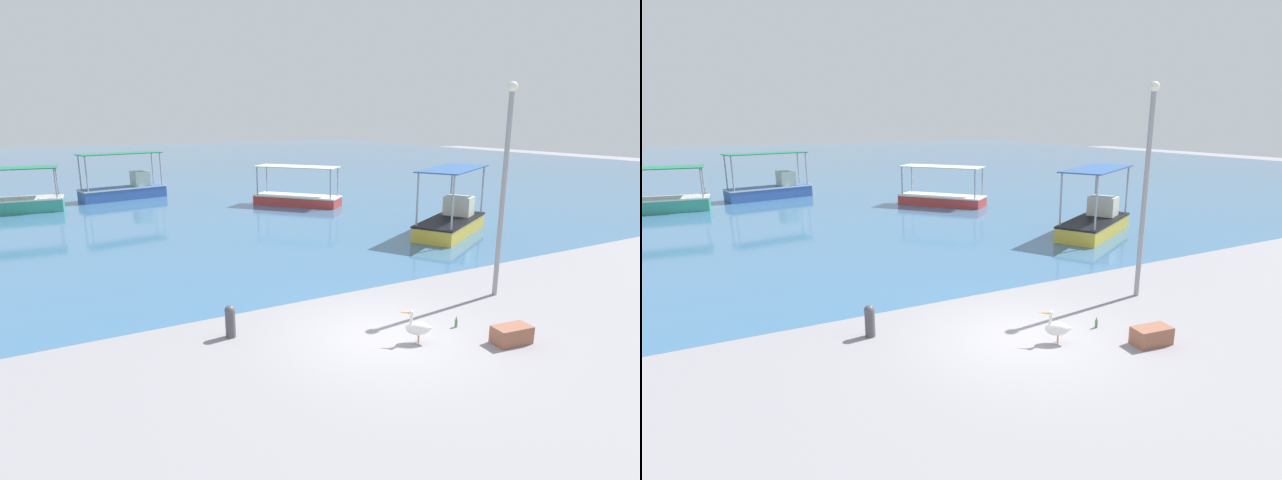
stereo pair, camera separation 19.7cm
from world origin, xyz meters
TOP-DOWN VIEW (x-y plane):
  - ground at (0.00, 0.00)m, footprint 120.00×120.00m
  - harbor_water at (0.00, 48.00)m, footprint 110.00×90.00m
  - fishing_boat_outer at (-9.00, 22.80)m, footprint 6.31×2.35m
  - fishing_boat_near_left at (-2.31, 24.79)m, footprint 5.37×2.68m
  - fishing_boat_center at (9.08, 7.43)m, footprint 5.14×3.92m
  - fishing_boat_near_right at (6.30, 17.43)m, footprint 4.57×4.89m
  - pelican at (0.55, -0.65)m, footprint 0.73×0.54m
  - lamp_post at (4.63, 0.79)m, footprint 0.28×0.28m
  - mooring_bollard at (-3.14, 1.70)m, footprint 0.25×0.25m
  - cargo_crate at (2.45, -1.71)m, footprint 0.95×0.57m
  - glass_bottle at (1.97, -0.42)m, footprint 0.07×0.07m

SIDE VIEW (x-z plane):
  - ground at x=0.00m, z-range 0.00..0.00m
  - harbor_water at x=0.00m, z-range 0.00..0.00m
  - glass_bottle at x=1.97m, z-range -0.03..0.24m
  - cargo_crate at x=2.45m, z-range 0.00..0.41m
  - pelican at x=0.55m, z-range -0.02..0.78m
  - mooring_bollard at x=-3.14m, z-range 0.03..0.82m
  - fishing_boat_near_right at x=6.30m, z-range -0.67..1.62m
  - fishing_boat_outer at x=-9.00m, z-range -0.68..1.74m
  - fishing_boat_center at x=9.08m, z-range -0.85..2.08m
  - fishing_boat_near_left at x=-2.31m, z-range -0.80..2.09m
  - lamp_post at x=4.63m, z-range 0.36..6.37m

